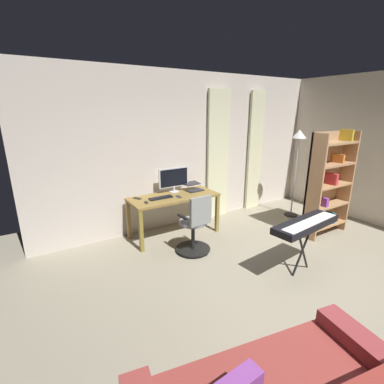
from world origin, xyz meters
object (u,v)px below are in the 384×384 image
at_px(desk, 174,201).
at_px(cell_phone_by_monitor, 137,198).
at_px(piano_keyboard, 306,225).
at_px(office_chair, 195,226).
at_px(computer_monitor, 174,178).
at_px(cell_phone_face_up, 179,197).
at_px(computer_keyboard, 161,198).
at_px(computer_mouse, 146,202).
at_px(bookshelf, 327,184).
at_px(laptop, 193,188).
at_px(floor_lamp, 298,147).

xyz_separation_m(desk, cell_phone_by_monitor, (0.61, -0.18, 0.10)).
xyz_separation_m(cell_phone_by_monitor, piano_keyboard, (-1.56, 2.20, -0.04)).
xyz_separation_m(office_chair, cell_phone_by_monitor, (0.58, -0.95, 0.30)).
xyz_separation_m(computer_monitor, cell_phone_face_up, (0.08, 0.33, -0.25)).
distance_m(computer_keyboard, computer_mouse, 0.32).
distance_m(computer_keyboard, bookshelf, 2.98).
bearing_deg(computer_keyboard, cell_phone_face_up, 164.71).
distance_m(computer_mouse, piano_keyboard, 2.43).
relative_size(laptop, piano_keyboard, 0.28).
relative_size(cell_phone_by_monitor, piano_keyboard, 0.12).
relative_size(laptop, computer_mouse, 3.29).
bearing_deg(floor_lamp, computer_mouse, -6.32).
height_order(cell_phone_face_up, floor_lamp, floor_lamp).
bearing_deg(floor_lamp, piano_keyboard, 42.87).
bearing_deg(desk, office_chair, 87.73).
relative_size(desk, laptop, 4.79).
xyz_separation_m(computer_mouse, cell_phone_face_up, (-0.61, -0.01, -0.01)).
distance_m(computer_monitor, piano_keyboard, 2.40).
bearing_deg(computer_monitor, office_chair, 81.17).
xyz_separation_m(desk, piano_keyboard, (-0.95, 2.02, 0.06)).
xyz_separation_m(desk, computer_monitor, (-0.12, -0.22, 0.35)).
height_order(computer_monitor, computer_keyboard, computer_monitor).
bearing_deg(computer_mouse, computer_monitor, -153.91).
bearing_deg(bookshelf, computer_monitor, -34.26).
distance_m(computer_monitor, laptop, 0.43).
xyz_separation_m(office_chair, computer_keyboard, (0.23, -0.74, 0.31)).
bearing_deg(office_chair, desk, 84.04).
bearing_deg(computer_keyboard, floor_lamp, 171.16).
bearing_deg(computer_monitor, desk, 60.46).
distance_m(laptop, bookshelf, 2.42).
xyz_separation_m(computer_keyboard, computer_mouse, (0.30, 0.10, 0.01)).
bearing_deg(cell_phone_face_up, computer_monitor, -97.38).
bearing_deg(floor_lamp, desk, -10.27).
bearing_deg(bookshelf, office_chair, -13.18).
bearing_deg(laptop, floor_lamp, 160.61).
height_order(computer_keyboard, piano_keyboard, piano_keyboard).
distance_m(computer_mouse, cell_phone_face_up, 0.61).
relative_size(computer_monitor, computer_keyboard, 1.44).
bearing_deg(bookshelf, piano_keyboard, 24.92).
distance_m(computer_monitor, floor_lamp, 2.63).
bearing_deg(computer_keyboard, laptop, -169.80).
distance_m(desk, piano_keyboard, 2.23).
xyz_separation_m(laptop, cell_phone_face_up, (0.44, 0.22, -0.05)).
height_order(bookshelf, piano_keyboard, bookshelf).
xyz_separation_m(computer_keyboard, piano_keyboard, (-1.21, 1.99, -0.05)).
distance_m(computer_keyboard, laptop, 0.76).
relative_size(office_chair, bookshelf, 0.52).
bearing_deg(cell_phone_face_up, floor_lamp, 178.75).
relative_size(computer_mouse, floor_lamp, 0.05).
distance_m(cell_phone_by_monitor, bookshelf, 3.38).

